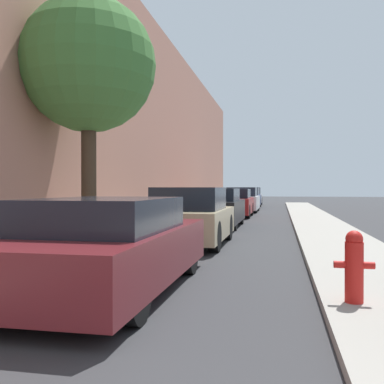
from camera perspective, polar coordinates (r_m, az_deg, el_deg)
ground_plane at (r=15.35m, az=6.11°, el=-4.92°), size 120.00×120.00×0.00m
sidewalk_left at (r=15.88m, az=-4.40°, el=-4.52°), size 2.00×52.00×0.12m
sidewalk_right at (r=15.35m, az=16.98°, el=-4.72°), size 2.00×52.00×0.12m
building_facade_left at (r=16.50m, az=-9.01°, el=10.65°), size 0.70×52.00×8.72m
parked_car_maroon at (r=6.29m, az=-10.62°, el=-6.94°), size 1.86×4.56×1.32m
parked_car_champagne at (r=11.22m, az=-0.15°, el=-3.34°), size 1.81×3.90×1.47m
parked_car_black at (r=16.40m, az=3.03°, el=-2.11°), size 1.89×4.36×1.44m
parked_car_red at (r=22.12m, az=5.60°, el=-1.49°), size 1.68×3.92×1.41m
parked_car_white at (r=26.94m, az=6.61°, el=-1.07°), size 1.91×4.52×1.49m
parked_car_navy at (r=32.16m, az=7.35°, el=-0.81°), size 1.73×4.06×1.48m
parked_car_silver at (r=37.31m, az=7.76°, el=-0.61°), size 1.72×3.99×1.51m
street_tree_near at (r=10.49m, az=-13.34°, el=15.68°), size 3.03×3.03×5.63m
fire_hydrant at (r=5.51m, az=20.39°, el=-8.97°), size 0.46×0.21×0.84m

